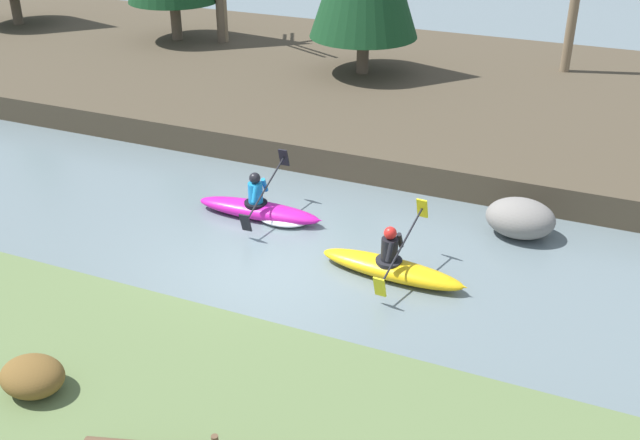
% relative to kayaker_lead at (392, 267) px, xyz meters
% --- Properties ---
extents(ground_plane, '(90.00, 90.00, 0.00)m').
position_rel_kayaker_lead_xyz_m(ground_plane, '(-2.18, -0.72, -0.22)').
color(ground_plane, slate).
extents(riverbank_far, '(44.00, 11.99, 0.68)m').
position_rel_kayaker_lead_xyz_m(riverbank_far, '(-2.18, 9.52, 0.12)').
color(riverbank_far, '#473D2D').
rests_on(riverbank_far, ground).
extents(shrub_clump_second, '(0.85, 0.70, 0.46)m').
position_rel_kayaker_lead_xyz_m(shrub_clump_second, '(-2.88, -5.67, 0.87)').
color(shrub_clump_second, brown).
rests_on(shrub_clump_second, riverbank_near).
extents(kayaker_lead, '(2.79, 2.07, 1.20)m').
position_rel_kayaker_lead_xyz_m(kayaker_lead, '(0.00, 0.00, 0.00)').
color(kayaker_lead, yellow).
rests_on(kayaker_lead, ground).
extents(kayaker_middle, '(2.78, 2.07, 1.20)m').
position_rel_kayaker_lead_xyz_m(kayaker_middle, '(-3.16, 1.13, -0.02)').
color(kayaker_middle, '#C61999').
rests_on(kayaker_middle, ground).
extents(boulder_midstream, '(1.35, 1.06, 0.76)m').
position_rel_kayaker_lead_xyz_m(boulder_midstream, '(1.80, 2.49, 0.16)').
color(boulder_midstream, gray).
rests_on(boulder_midstream, ground).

